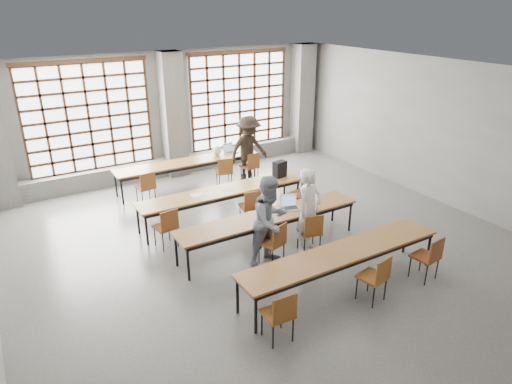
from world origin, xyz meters
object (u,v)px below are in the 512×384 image
Objects in this scene: chair_back_left at (146,185)px; chair_mid_right at (303,191)px; desk_row_c at (270,218)px; student_male at (309,211)px; student_back at (248,149)px; chair_near_right at (430,254)px; desk_row_a at (188,163)px; chair_front_right at (311,229)px; chair_near_left at (280,312)px; plastic_bag at (217,150)px; chair_back_mid at (225,169)px; chair_back_right at (251,164)px; student_female at (270,221)px; laptop_back at (230,150)px; green_box at (265,212)px; phone at (280,215)px; chair_near_mid at (377,275)px; chair_mid_centre at (251,204)px; backpack at (280,169)px; chair_mid_left at (167,224)px; mouse at (308,205)px; chair_front_left at (275,240)px; desk_row_b at (223,193)px; desk_row_d at (342,255)px; red_pouch at (278,311)px; laptop_front at (290,205)px.

chair_mid_right is at bearing -37.05° from chair_back_left.
student_male is (0.60, -0.50, 0.22)m from desk_row_c.
chair_near_right is at bearing -92.04° from student_back.
chair_front_right is (0.66, -4.62, -0.13)m from desk_row_a.
student_back is at bearing 64.10° from chair_near_left.
plastic_bag is (2.21, 6.54, 0.34)m from chair_near_left.
chair_back_mid is 0.83m from chair_back_right.
desk_row_a is at bearing 98.19° from chair_front_right.
student_female is at bearing 136.74° from chair_near_right.
laptop_back is 1.50× the size of plastic_bag.
chair_near_left is 2.92m from green_box.
student_back is at bearing 69.59° from phone.
chair_mid_centre is at bearing 95.77° from chair_near_mid.
chair_front_right is at bearing -117.98° from backpack.
chair_back_right is 1.00× the size of chair_near_left.
backpack reaches higher than desk_row_a.
desk_row_a is at bearing 79.19° from student_male.
chair_front_right is at bearing -91.66° from chair_back_mid.
mouse is at bearing -21.16° from chair_mid_left.
student_back is at bearing 76.39° from backpack.
chair_front_left is at bearing -92.40° from desk_row_a.
student_back is (1.52, 3.49, 0.27)m from desk_row_c.
green_box is (-1.30, -4.02, -0.02)m from laptop_back.
chair_mid_left is 3.08× the size of plastic_bag.
backpack is (1.38, 1.72, 0.27)m from desk_row_c.
chair_back_mid is 1.00× the size of chair_mid_centre.
chair_back_left is at bearing 90.80° from chair_near_left.
chair_back_left is at bearing -164.88° from laptop_back.
student_female is (-1.90, -1.55, 0.36)m from chair_mid_right.
chair_mid_centre is (0.17, 1.05, -0.13)m from desk_row_c.
student_male is (0.82, -2.17, 0.22)m from desk_row_b.
chair_back_right is 0.83m from laptop_back.
desk_row_b is 1.71m from chair_mid_left.
laptop_back is at bearing 55.98° from student_female.
phone is (-1.42, -1.15, 0.20)m from chair_mid_right.
desk_row_d is 1.82m from chair_near_left.
desk_row_d is at bearing -107.62° from student_back.
chair_front_right is 1.87m from chair_near_mid.
desk_row_d is at bearing 108.95° from chair_near_mid.
student_back is (1.74, 1.82, 0.27)m from desk_row_b.
mouse is (2.42, -3.39, 0.21)m from chair_back_left.
red_pouch is (-1.17, -4.09, -0.16)m from desk_row_b.
phone is (0.18, -0.10, 0.07)m from desk_row_c.
chair_near_left and chair_near_right have the same top height.
chair_front_right is at bearing -48.20° from green_box.
chair_mid_left is 2.56m from laptop_front.
chair_mid_right is at bearing -88.23° from chair_back_right.
chair_mid_right is at bearing 41.73° from chair_front_left.
chair_back_mid is 6.23m from chair_near_left.
plastic_bag is at bearing 94.45° from backpack.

